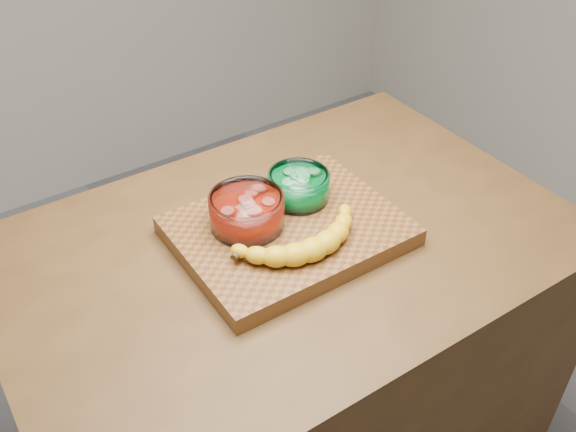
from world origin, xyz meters
TOP-DOWN VIEW (x-y plane):
  - counter at (0.00, 0.00)m, footprint 1.20×0.80m
  - cutting_board at (0.00, 0.00)m, footprint 0.45×0.35m
  - bowl_red at (-0.07, 0.04)m, footprint 0.15×0.15m
  - bowl_green at (0.07, 0.06)m, footprint 0.13×0.13m
  - banana at (-0.02, -0.08)m, footprint 0.31×0.14m

SIDE VIEW (x-z plane):
  - counter at x=0.00m, z-range 0.00..0.90m
  - cutting_board at x=0.00m, z-range 0.90..0.94m
  - banana at x=-0.02m, z-range 0.94..0.98m
  - bowl_green at x=0.07m, z-range 0.94..1.00m
  - bowl_red at x=-0.07m, z-range 0.94..1.01m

